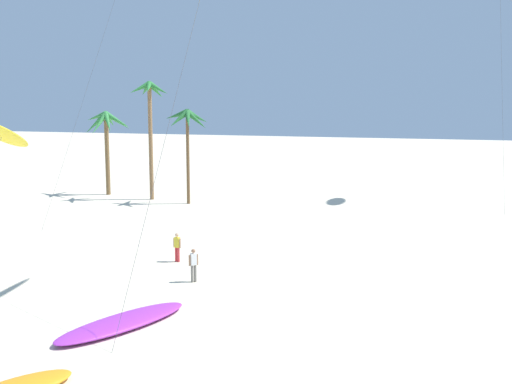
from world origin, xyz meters
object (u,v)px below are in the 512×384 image
person_foreground_walker (194,264)px  palm_tree_2 (187,123)px  palm_tree_1 (150,106)px  person_far_watcher (177,246)px  palm_tree_0 (107,128)px  flying_kite_0 (2,134)px  grounded_kite_1 (123,322)px

person_foreground_walker → palm_tree_2: bearing=115.1°
palm_tree_1 → palm_tree_2: size_ratio=1.30×
person_foreground_walker → person_far_watcher: 4.29m
palm_tree_0 → person_far_watcher: bearing=-50.7°
palm_tree_0 → palm_tree_1: (5.46, -1.37, 2.06)m
flying_kite_0 → grounded_kite_1: 15.30m
palm_tree_1 → person_far_watcher: palm_tree_1 is taller
flying_kite_0 → person_foreground_walker: size_ratio=4.99×
palm_tree_0 → person_foreground_walker: 32.64m
flying_kite_0 → palm_tree_1: bearing=97.6°
palm_tree_0 → person_foreground_walker: (20.22, -25.02, -5.58)m
flying_kite_0 → person_foreground_walker: flying_kite_0 is taller
palm_tree_1 → person_foreground_walker: size_ratio=6.32×
palm_tree_0 → palm_tree_2: palm_tree_2 is taller
palm_tree_1 → palm_tree_2: (4.23, -1.15, -1.47)m
palm_tree_0 → flying_kite_0: bearing=-70.8°
palm_tree_1 → grounded_kite_1: size_ratio=1.65×
palm_tree_0 → palm_tree_2: 10.03m
person_foreground_walker → palm_tree_0: bearing=128.9°
palm_tree_0 → palm_tree_1: size_ratio=0.75×
palm_tree_0 → grounded_kite_1: bearing=-57.7°
palm_tree_1 → palm_tree_2: bearing=-15.2°
palm_tree_2 → flying_kite_0: bearing=-92.9°
palm_tree_0 → palm_tree_2: size_ratio=0.97×
person_foreground_walker → person_far_watcher: size_ratio=1.03×
flying_kite_0 → palm_tree_0: bearing=109.2°
palm_tree_2 → grounded_kite_1: size_ratio=1.27×
palm_tree_2 → person_foreground_walker: 25.59m
palm_tree_0 → palm_tree_2: (9.69, -2.52, 0.59)m
grounded_kite_1 → person_far_watcher: 10.54m
palm_tree_1 → person_far_watcher: (12.20, -20.19, -7.67)m
palm_tree_0 → palm_tree_1: palm_tree_1 is taller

